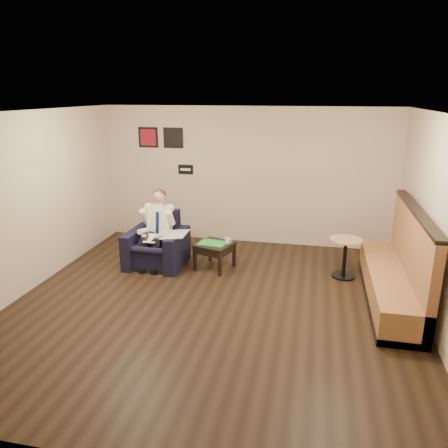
% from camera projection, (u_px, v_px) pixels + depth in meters
% --- Properties ---
extents(ground, '(6.00, 6.00, 0.00)m').
position_uv_depth(ground, '(213.00, 305.00, 6.55)').
color(ground, black).
rests_on(ground, ground).
extents(wall_back, '(6.00, 0.02, 2.80)m').
position_uv_depth(wall_back, '(247.00, 176.00, 8.95)').
color(wall_back, beige).
rests_on(wall_back, ground).
extents(wall_front, '(6.00, 0.02, 2.80)m').
position_uv_depth(wall_front, '(120.00, 319.00, 3.34)').
color(wall_front, beige).
rests_on(wall_front, ground).
extents(wall_left, '(0.02, 6.00, 2.80)m').
position_uv_depth(wall_left, '(24.00, 204.00, 6.75)').
color(wall_left, beige).
rests_on(wall_left, ground).
extents(wall_right, '(0.02, 6.00, 2.80)m').
position_uv_depth(wall_right, '(442.00, 229.00, 5.54)').
color(wall_right, beige).
rests_on(wall_right, ground).
extents(ceiling, '(6.00, 6.00, 0.02)m').
position_uv_depth(ceiling, '(212.00, 113.00, 5.74)').
color(ceiling, white).
rests_on(ceiling, wall_back).
extents(seating_sign, '(0.32, 0.02, 0.20)m').
position_uv_depth(seating_sign, '(186.00, 169.00, 9.17)').
color(seating_sign, black).
rests_on(seating_sign, wall_back).
extents(art_print_left, '(0.42, 0.03, 0.42)m').
position_uv_depth(art_print_left, '(148.00, 137.00, 9.14)').
color(art_print_left, maroon).
rests_on(art_print_left, wall_back).
extents(art_print_right, '(0.42, 0.03, 0.42)m').
position_uv_depth(art_print_right, '(173.00, 138.00, 9.03)').
color(art_print_right, black).
rests_on(art_print_right, wall_back).
extents(armchair, '(1.01, 1.01, 0.96)m').
position_uv_depth(armchair, '(156.00, 240.00, 7.94)').
color(armchair, black).
rests_on(armchair, ground).
extents(seated_man, '(0.65, 0.95, 1.31)m').
position_uv_depth(seated_man, '(153.00, 233.00, 7.77)').
color(seated_man, white).
rests_on(seated_man, armchair).
extents(lap_papers, '(0.23, 0.32, 0.01)m').
position_uv_depth(lap_papers, '(151.00, 238.00, 7.69)').
color(lap_papers, white).
rests_on(lap_papers, seated_man).
extents(newspaper, '(0.43, 0.53, 0.01)m').
position_uv_depth(newspaper, '(175.00, 234.00, 7.70)').
color(newspaper, silver).
rests_on(newspaper, armchair).
extents(side_table, '(0.73, 0.73, 0.48)m').
position_uv_depth(side_table, '(215.00, 256.00, 7.84)').
color(side_table, black).
rests_on(side_table, ground).
extents(green_folder, '(0.53, 0.42, 0.01)m').
position_uv_depth(green_folder, '(213.00, 243.00, 7.77)').
color(green_folder, green).
rests_on(green_folder, side_table).
extents(coffee_mug, '(0.11, 0.11, 0.10)m').
position_uv_depth(coffee_mug, '(227.00, 240.00, 7.77)').
color(coffee_mug, white).
rests_on(coffee_mug, side_table).
extents(smartphone, '(0.17, 0.13, 0.01)m').
position_uv_depth(smartphone, '(222.00, 241.00, 7.89)').
color(smartphone, black).
rests_on(smartphone, side_table).
extents(banquette, '(0.66, 2.77, 1.42)m').
position_uv_depth(banquette, '(393.00, 257.00, 6.50)').
color(banquette, '#98643B').
rests_on(banquette, ground).
extents(cafe_table, '(0.62, 0.62, 0.69)m').
position_uv_depth(cafe_table, '(345.00, 258.00, 7.45)').
color(cafe_table, tan).
rests_on(cafe_table, ground).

